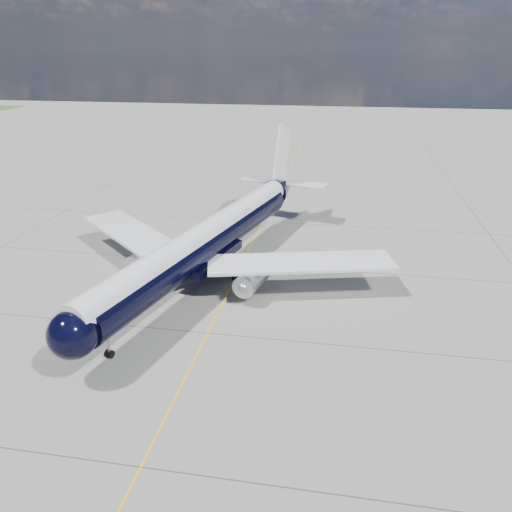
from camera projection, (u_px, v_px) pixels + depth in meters
name	position (u px, v px, depth m)	size (l,w,h in m)	color
ground	(250.00, 248.00, 60.86)	(320.00, 320.00, 0.00)	gray
taxiway_centerline	(242.00, 264.00, 56.32)	(0.16, 160.00, 0.01)	#F9B50D
main_airliner	(211.00, 239.00, 52.02)	(37.05, 45.82, 13.41)	black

